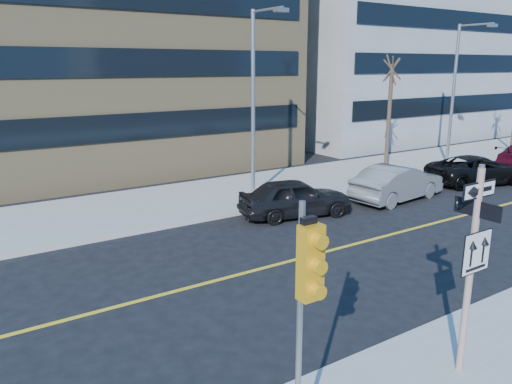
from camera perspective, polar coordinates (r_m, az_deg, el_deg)
ground at (r=12.43m, az=12.37°, el=-14.35°), size 120.00×120.00×0.00m
far_sidewalk at (r=33.00m, az=19.53°, el=3.34°), size 66.00×6.00×0.15m
road_centerline at (r=23.80m, az=25.93°, el=-1.48°), size 40.00×0.14×0.01m
sign_pole at (r=10.03m, az=23.47°, el=-7.10°), size 0.92×0.92×4.06m
traffic_signal at (r=6.88m, az=5.95°, el=-10.39°), size 0.32×0.45×4.00m
parked_car_a at (r=19.91m, az=4.50°, el=-0.63°), size 2.76×4.81×1.54m
parked_car_b at (r=23.08m, az=15.86°, el=1.02°), size 2.21×5.02×1.60m
parked_car_c at (r=27.75m, az=24.02°, el=2.32°), size 3.75×5.64×1.44m
streetlight_a at (r=21.85m, az=0.02°, el=11.33°), size 0.55×2.25×8.00m
streetlight_b at (r=31.77m, az=22.05°, el=11.25°), size 0.55×2.25×8.00m
street_tree_west at (r=28.17m, az=15.27°, el=13.08°), size 1.80×1.80×6.35m
building_brick at (r=34.11m, az=-17.12°, el=18.95°), size 18.00×18.00×18.00m
building_grey_mid at (r=44.91m, az=12.62°, el=16.04°), size 20.00×16.00×15.00m
building_grey_far at (r=63.26m, az=24.48°, el=15.00°), size 18.00×18.00×16.00m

